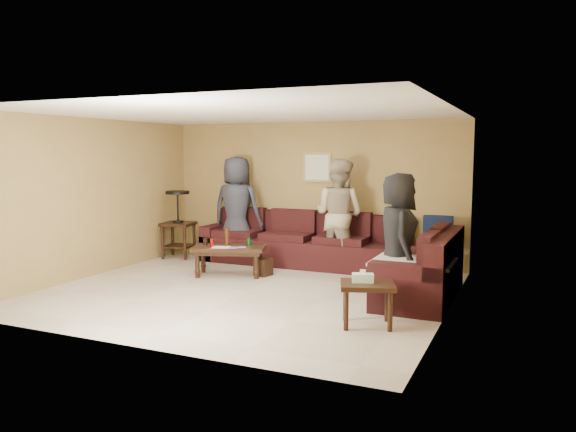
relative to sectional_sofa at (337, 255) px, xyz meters
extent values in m
plane|color=beige|center=(-0.81, -1.52, -0.33)|extent=(5.50, 5.50, 0.00)
cube|color=white|center=(-0.81, -1.52, 2.12)|extent=(5.50, 5.00, 0.10)
cube|color=#9C824A|center=(-0.81, 0.98, 0.92)|extent=(5.50, 0.10, 2.50)
cube|color=#9C824A|center=(-0.81, -4.02, 0.92)|extent=(5.50, 0.10, 2.50)
cube|color=#9C824A|center=(-3.56, -1.52, 0.92)|extent=(0.10, 5.00, 2.50)
cube|color=#9C824A|center=(1.94, -1.52, 0.92)|extent=(0.10, 5.00, 2.50)
cube|color=#331113|center=(-0.81, 0.53, -0.10)|extent=(3.70, 0.90, 0.45)
cube|color=#331113|center=(-0.81, 0.86, 0.35)|extent=(3.70, 0.24, 0.45)
cube|color=#331113|center=(-2.54, 0.53, -0.01)|extent=(0.24, 0.90, 0.63)
cube|color=#331113|center=(1.49, -0.92, -0.10)|extent=(0.90, 2.00, 0.45)
cube|color=#331113|center=(1.82, -0.92, 0.35)|extent=(0.24, 2.00, 0.45)
cube|color=#331113|center=(1.49, -1.80, -0.01)|extent=(0.90, 0.24, 0.63)
cube|color=black|center=(1.49, 0.53, 0.42)|extent=(0.45, 0.14, 0.45)
cube|color=beige|center=(1.49, -1.37, 0.25)|extent=(1.00, 0.85, 0.04)
cube|color=black|center=(-1.57, -0.72, 0.12)|extent=(1.26, 0.92, 0.06)
cube|color=black|center=(-1.57, -0.72, 0.06)|extent=(1.16, 0.81, 0.05)
cylinder|color=black|center=(-1.94, -1.08, -0.12)|extent=(0.07, 0.07, 0.41)
cylinder|color=black|center=(-1.06, -0.76, -0.12)|extent=(0.07, 0.07, 0.41)
cylinder|color=black|center=(-2.08, -0.69, -0.12)|extent=(0.07, 0.07, 0.41)
cylinder|color=black|center=(-1.20, -0.37, -0.12)|extent=(0.07, 0.07, 0.41)
cylinder|color=#A51412|center=(-1.80, -0.86, 0.21)|extent=(0.07, 0.07, 0.12)
cylinder|color=#126A29|center=(-1.31, -0.52, 0.21)|extent=(0.07, 0.07, 0.12)
cylinder|color=#3B200D|center=(-1.66, -0.63, 0.29)|extent=(0.07, 0.07, 0.28)
cylinder|color=black|center=(-1.97, -0.78, 0.21)|extent=(0.08, 0.08, 0.11)
cube|color=silver|center=(-1.63, -0.88, 0.15)|extent=(0.34, 0.30, 0.00)
cylinder|color=#F55694|center=(-1.42, -0.84, 0.15)|extent=(0.14, 0.14, 0.01)
cylinder|color=#F55694|center=(-1.32, -0.75, 0.15)|extent=(0.14, 0.14, 0.01)
cube|color=black|center=(-3.21, 0.25, 0.31)|extent=(0.65, 0.65, 0.05)
cube|color=black|center=(-3.21, 0.25, -0.11)|extent=(0.57, 0.57, 0.03)
cylinder|color=black|center=(-3.39, -0.01, -0.01)|extent=(0.05, 0.05, 0.64)
cylinder|color=black|center=(-2.95, 0.08, -0.01)|extent=(0.05, 0.05, 0.64)
cylinder|color=black|center=(-3.47, 0.42, -0.01)|extent=(0.05, 0.05, 0.64)
cylinder|color=black|center=(-3.04, 0.51, -0.01)|extent=(0.05, 0.05, 0.64)
cylinder|color=black|center=(-3.21, 0.25, 0.35)|extent=(0.20, 0.20, 0.03)
cylinder|color=black|center=(-3.21, 0.25, 0.64)|extent=(0.03, 0.03, 0.53)
cylinder|color=black|center=(-3.21, 0.25, 0.90)|extent=(0.44, 0.44, 0.05)
cube|color=black|center=(1.18, -2.38, 0.14)|extent=(0.73, 0.66, 0.05)
cylinder|color=black|center=(1.01, -2.64, -0.09)|extent=(0.05, 0.05, 0.47)
cylinder|color=black|center=(1.46, -2.48, -0.09)|extent=(0.05, 0.05, 0.47)
cylinder|color=black|center=(0.89, -2.29, -0.09)|extent=(0.05, 0.05, 0.47)
cylinder|color=black|center=(1.34, -2.13, -0.09)|extent=(0.05, 0.05, 0.47)
cube|color=white|center=(1.12, -2.38, 0.22)|extent=(0.27, 0.19, 0.10)
cube|color=silver|center=(1.12, -2.38, 0.29)|extent=(0.06, 0.04, 0.05)
cube|color=black|center=(-1.07, -0.50, -0.19)|extent=(0.27, 0.27, 0.28)
cube|color=#9E8A62|center=(-0.71, 0.96, 1.37)|extent=(0.52, 0.03, 0.52)
cube|color=white|center=(-0.71, 0.95, 1.37)|extent=(0.44, 0.01, 0.44)
imported|color=#292C39|center=(-2.09, 0.48, 0.62)|extent=(0.96, 0.65, 1.90)
imported|color=tan|center=(-0.12, 0.42, 0.60)|extent=(1.04, 0.89, 1.86)
imported|color=black|center=(1.22, -1.07, 0.52)|extent=(0.81, 0.97, 1.70)
camera|label=1|loc=(2.86, -8.41, 1.63)|focal=35.00mm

